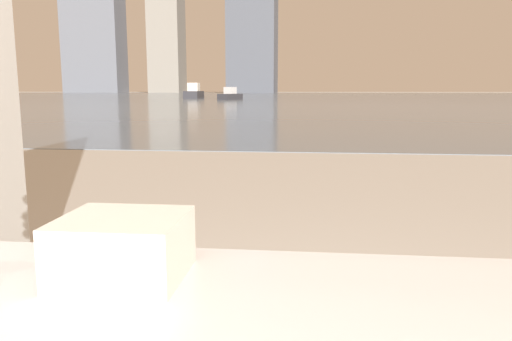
{
  "coord_description": "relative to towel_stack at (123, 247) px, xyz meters",
  "views": [
    {
      "loc": [
        0.16,
        0.04,
        0.88
      ],
      "look_at": [
        -0.08,
        2.27,
        0.52
      ],
      "focal_mm": 35.0,
      "sensor_mm": 36.0,
      "label": 1
    }
  ],
  "objects": [
    {
      "name": "harbor_water",
      "position": [
        0.19,
        61.08,
        -0.58
      ],
      "size": [
        180.0,
        110.0,
        0.01
      ],
      "color": "slate",
      "rests_on": "ground_plane"
    },
    {
      "name": "harbor_boat_4",
      "position": [
        -10.69,
        46.05,
        -0.07
      ],
      "size": [
        1.5,
        3.91,
        1.44
      ],
      "color": "#2D2D33",
      "rests_on": "harbor_water"
    },
    {
      "name": "towel_stack",
      "position": [
        0.0,
        0.0,
        0.0
      ],
      "size": [
        0.23,
        0.21,
        0.12
      ],
      "color": "silver",
      "rests_on": "bathtub"
    },
    {
      "name": "harbor_boat_1",
      "position": [
        -6.3,
        40.42,
        -0.21
      ],
      "size": [
        1.8,
        2.91,
        1.03
      ],
      "color": "#2D2D33",
      "rests_on": "harbor_water"
    },
    {
      "name": "skyline_tower_1",
      "position": [
        -33.72,
        117.08,
        13.06
      ],
      "size": [
        7.39,
        7.77,
        27.29
      ],
      "color": "gray",
      "rests_on": "ground_plane"
    }
  ]
}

